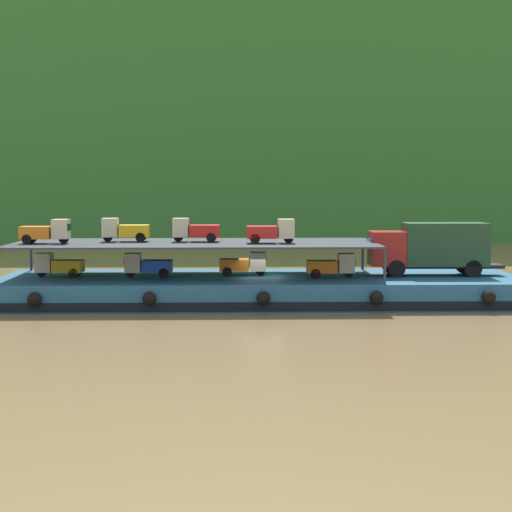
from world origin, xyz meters
name	(u,v)px	position (x,y,z in m)	size (l,w,h in m)	color
ground_plane	(261,302)	(0.00, 0.00, 0.00)	(400.00, 400.00, 0.00)	brown
hillside_far_bank	(245,67)	(0.00, 61.72, 22.00)	(137.95, 30.03, 39.06)	#33702D
cargo_barge	(261,289)	(0.00, -0.03, 0.75)	(30.08, 9.14, 1.50)	#23567A
covered_lorry	(431,247)	(10.05, 0.34, 3.19)	(7.88, 2.39, 3.10)	maroon
cargo_rack	(195,243)	(-3.80, 0.00, 3.44)	(20.88, 7.75, 2.00)	#2D333D
mini_truck_lower_stern	(59,265)	(-11.71, 0.14, 2.19)	(2.77, 1.26, 1.38)	gold
mini_truck_lower_aft	(148,265)	(-6.54, -0.04, 2.19)	(2.75, 1.21, 1.38)	#1E47B7
mini_truck_lower_mid	(244,264)	(-0.96, 0.58, 2.19)	(2.78, 1.26, 1.38)	orange
mini_truck_lower_fore	(332,265)	(4.07, -0.58, 2.19)	(2.75, 1.21, 1.38)	orange
mini_truck_upper_stern	(46,231)	(-12.18, -0.74, 4.19)	(2.76, 1.24, 1.38)	orange
mini_truck_upper_mid	(125,230)	(-7.94, 0.74, 4.19)	(2.76, 1.23, 1.38)	gold
mini_truck_upper_fore	(195,230)	(-3.81, 0.56, 4.19)	(2.78, 1.26, 1.38)	red
mini_truck_upper_bow	(271,231)	(0.60, -0.73, 4.19)	(2.76, 1.23, 1.38)	red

